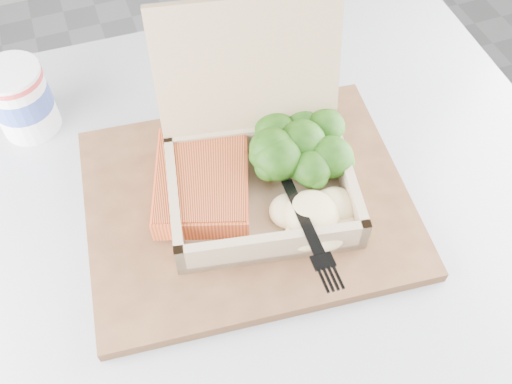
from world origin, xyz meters
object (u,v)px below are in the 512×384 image
object	(u,v)px
cafe_table	(267,307)
paper_cup	(20,98)
takeout_container	(257,154)
serving_tray	(247,202)

from	to	relation	value
cafe_table	paper_cup	xyz separation A→B (m)	(-0.23, 0.26, 0.24)
takeout_container	paper_cup	bearing A→B (deg)	152.15
cafe_table	takeout_container	bearing A→B (deg)	80.75
cafe_table	paper_cup	world-z (taller)	paper_cup
takeout_container	cafe_table	bearing A→B (deg)	-88.26
takeout_container	paper_cup	xyz separation A→B (m)	(-0.24, 0.19, -0.01)
serving_tray	paper_cup	world-z (taller)	paper_cup
takeout_container	paper_cup	distance (m)	0.30
serving_tray	paper_cup	xyz separation A→B (m)	(-0.22, 0.21, 0.04)
serving_tray	paper_cup	size ratio (longest dim) A/B	3.88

